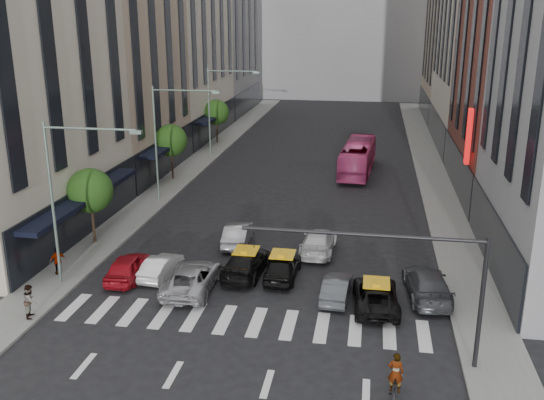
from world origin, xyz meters
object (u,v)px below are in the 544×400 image
at_px(car_red, 128,267).
at_px(streetlamp_near, 67,183).
at_px(streetlamp_far, 218,100).
at_px(pedestrian_near, 30,301).
at_px(streetlamp_mid, 167,128).
at_px(motorcycle, 395,386).
at_px(taxi_left, 246,263).
at_px(bus, 358,157).
at_px(pedestrian_far, 58,261).
at_px(car_white_front, 161,266).
at_px(taxi_center, 283,266).

bearing_deg(car_red, streetlamp_near, 24.82).
bearing_deg(streetlamp_far, pedestrian_near, -90.57).
distance_m(streetlamp_mid, streetlamp_far, 16.00).
xyz_separation_m(motorcycle, pedestrian_near, (-17.49, 3.48, 0.51)).
bearing_deg(motorcycle, taxi_left, -47.96).
bearing_deg(streetlamp_mid, bus, 38.01).
distance_m(pedestrian_near, pedestrian_far, 5.12).
xyz_separation_m(car_white_front, taxi_center, (6.90, 0.90, 0.11)).
xyz_separation_m(car_red, bus, (12.10, 26.09, 0.78)).
relative_size(streetlamp_far, pedestrian_near, 5.29).
bearing_deg(car_white_front, taxi_center, -167.38).
height_order(car_white_front, motorcycle, car_white_front).
distance_m(car_red, motorcycle, 17.11).
height_order(streetlamp_mid, motorcycle, streetlamp_mid).
height_order(streetlamp_far, taxi_center, streetlamp_far).
bearing_deg(bus, taxi_left, 81.30).
distance_m(car_white_front, pedestrian_near, 7.50).
bearing_deg(bus, streetlamp_near, 66.16).
height_order(streetlamp_near, pedestrian_near, streetlamp_near).
distance_m(bus, motorcycle, 35.02).
xyz_separation_m(streetlamp_mid, pedestrian_near, (-0.36, -20.03, -4.90)).
xyz_separation_m(streetlamp_far, bus, (14.58, -4.60, -4.40)).
bearing_deg(car_red, taxi_left, -168.70).
bearing_deg(taxi_left, pedestrian_far, 15.39).
bearing_deg(pedestrian_far, car_red, 142.34).
relative_size(taxi_left, bus, 0.47).
xyz_separation_m(car_white_front, pedestrian_far, (-5.81, -0.94, 0.33)).
distance_m(streetlamp_near, taxi_left, 10.79).
bearing_deg(motorcycle, streetlamp_far, -62.33).
bearing_deg(streetlamp_mid, streetlamp_far, 90.00).
bearing_deg(streetlamp_near, streetlamp_far, 90.00).
bearing_deg(pedestrian_near, car_red, -45.43).
xyz_separation_m(taxi_left, taxi_center, (2.14, -0.19, -0.01)).
height_order(streetlamp_far, pedestrian_far, streetlamp_far).
bearing_deg(streetlamp_mid, car_white_front, -73.30).
relative_size(streetlamp_near, car_white_front, 2.40).
bearing_deg(pedestrian_far, streetlamp_far, -135.68).
height_order(streetlamp_mid, car_white_front, streetlamp_mid).
distance_m(streetlamp_mid, bus, 19.02).
bearing_deg(streetlamp_near, motorcycle, -23.68).
distance_m(streetlamp_near, streetlamp_mid, 16.00).
bearing_deg(taxi_left, taxi_center, 179.50).
height_order(bus, pedestrian_near, bus).
bearing_deg(taxi_left, car_white_front, 17.42).
bearing_deg(taxi_center, streetlamp_far, -67.32).
bearing_deg(streetlamp_far, taxi_left, -72.78).
height_order(streetlamp_near, taxi_center, streetlamp_near).
xyz_separation_m(streetlamp_near, bus, (14.58, 27.40, -4.40)).
height_order(streetlamp_mid, pedestrian_near, streetlamp_mid).
distance_m(car_red, bus, 28.77).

